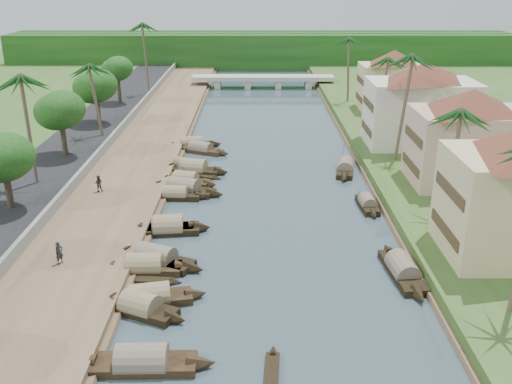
{
  "coord_description": "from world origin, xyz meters",
  "views": [
    {
      "loc": [
        -1.56,
        -41.61,
        21.58
      ],
      "look_at": [
        -1.47,
        9.06,
        2.0
      ],
      "focal_mm": 40.0,
      "sensor_mm": 36.0,
      "label": 1
    }
  ],
  "objects_px": {
    "bridge": "(263,79)",
    "sampan_1": "(140,308)",
    "sampan_0": "(142,363)",
    "person_near": "(59,253)"
  },
  "relations": [
    {
      "from": "bridge",
      "to": "sampan_1",
      "type": "relative_size",
      "value": 3.81
    },
    {
      "from": "sampan_1",
      "to": "sampan_0",
      "type": "bearing_deg",
      "value": -53.45
    },
    {
      "from": "bridge",
      "to": "sampan_0",
      "type": "distance_m",
      "value": 86.73
    },
    {
      "from": "sampan_0",
      "to": "person_near",
      "type": "xyz_separation_m",
      "value": [
        -8.32,
        11.42,
        1.28
      ]
    },
    {
      "from": "bridge",
      "to": "person_near",
      "type": "relative_size",
      "value": 15.61
    },
    {
      "from": "sampan_1",
      "to": "person_near",
      "type": "height_order",
      "value": "person_near"
    },
    {
      "from": "sampan_0",
      "to": "person_near",
      "type": "distance_m",
      "value": 14.18
    },
    {
      "from": "sampan_0",
      "to": "bridge",
      "type": "bearing_deg",
      "value": 83.75
    },
    {
      "from": "bridge",
      "to": "sampan_0",
      "type": "relative_size",
      "value": 3.17
    },
    {
      "from": "bridge",
      "to": "sampan_1",
      "type": "bearing_deg",
      "value": -96.61
    }
  ]
}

